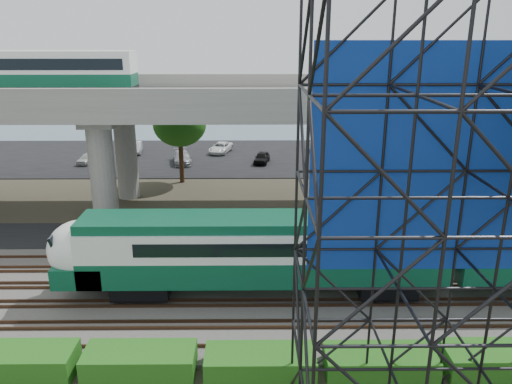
{
  "coord_description": "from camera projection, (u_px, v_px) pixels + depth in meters",
  "views": [
    {
      "loc": [
        0.67,
        -21.92,
        13.65
      ],
      "look_at": [
        0.92,
        6.0,
        4.72
      ],
      "focal_mm": 35.0,
      "sensor_mm": 36.0,
      "label": 1
    }
  ],
  "objects": [
    {
      "name": "ground",
      "position": [
        239.0,
        318.0,
        25.03
      ],
      "size": [
        140.0,
        140.0,
        0.0
      ],
      "primitive_type": "plane",
      "color": "#474233",
      "rests_on": "ground"
    },
    {
      "name": "ballast_bed",
      "position": [
        240.0,
        296.0,
        26.9
      ],
      "size": [
        90.0,
        12.0,
        0.2
      ],
      "primitive_type": "cube",
      "color": "slate",
      "rests_on": "ground"
    },
    {
      "name": "service_road",
      "position": [
        242.0,
        236.0,
        35.02
      ],
      "size": [
        90.0,
        5.0,
        0.08
      ],
      "primitive_type": "cube",
      "color": "black",
      "rests_on": "ground"
    },
    {
      "name": "parking_lot",
      "position": [
        246.0,
        157.0,
        57.4
      ],
      "size": [
        90.0,
        18.0,
        0.08
      ],
      "primitive_type": "cube",
      "color": "black",
      "rests_on": "ground"
    },
    {
      "name": "harbor_water",
      "position": [
        247.0,
        124.0,
        78.36
      ],
      "size": [
        140.0,
        40.0,
        0.03
      ],
      "primitive_type": "cube",
      "color": "slate",
      "rests_on": "ground"
    },
    {
      "name": "rail_tracks",
      "position": [
        240.0,
        293.0,
        26.85
      ],
      "size": [
        90.0,
        9.52,
        0.16
      ],
      "color": "#472D1E",
      "rests_on": "ballast_bed"
    },
    {
      "name": "commuter_train",
      "position": [
        305.0,
        249.0,
        26.09
      ],
      "size": [
        29.3,
        3.06,
        4.3
      ],
      "color": "black",
      "rests_on": "rail_tracks"
    },
    {
      "name": "overpass",
      "position": [
        229.0,
        108.0,
        37.76
      ],
      "size": [
        80.0,
        12.0,
        12.4
      ],
      "color": "#9E9B93",
      "rests_on": "ground"
    },
    {
      "name": "scaffold_tower",
      "position": [
        452.0,
        245.0,
        15.21
      ],
      "size": [
        9.36,
        6.36,
        15.0
      ],
      "color": "black",
      "rests_on": "ground"
    },
    {
      "name": "hedge_strip",
      "position": [
        260.0,
        362.0,
        20.77
      ],
      "size": [
        34.6,
        1.8,
        1.2
      ],
      "color": "#195A14",
      "rests_on": "ground"
    },
    {
      "name": "trees",
      "position": [
        183.0,
        142.0,
        38.69
      ],
      "size": [
        40.94,
        16.94,
        7.69
      ],
      "color": "#382314",
      "rests_on": "ground"
    },
    {
      "name": "suv",
      "position": [
        154.0,
        222.0,
        35.47
      ],
      "size": [
        5.16,
        2.54,
        1.41
      ],
      "primitive_type": "imported",
      "rotation": [
        0.0,
        0.0,
        1.53
      ],
      "color": "black",
      "rests_on": "service_road"
    },
    {
      "name": "parked_cars",
      "position": [
        252.0,
        152.0,
        56.91
      ],
      "size": [
        35.04,
        9.68,
        1.29
      ],
      "color": "#B9B9B9",
      "rests_on": "parking_lot"
    }
  ]
}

